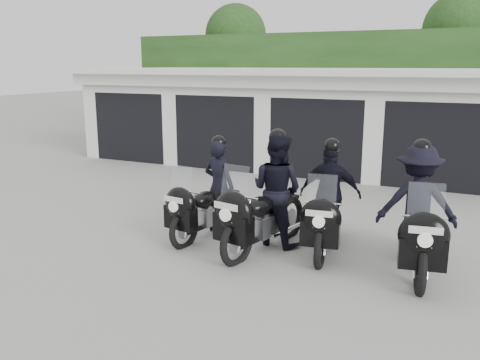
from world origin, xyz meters
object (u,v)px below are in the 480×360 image
at_px(police_bike_a, 209,196).
at_px(police_bike_d, 418,213).
at_px(police_bike_b, 270,197).
at_px(police_bike_c, 329,201).

xyz_separation_m(police_bike_a, police_bike_d, (3.61, 0.06, 0.13)).
xyz_separation_m(police_bike_b, police_bike_d, (2.38, 0.16, -0.01)).
bearing_deg(police_bike_d, police_bike_b, 173.11).
bearing_deg(police_bike_d, police_bike_c, 159.62).
relative_size(police_bike_b, police_bike_d, 1.02).
bearing_deg(police_bike_a, police_bike_d, 10.15).
height_order(police_bike_c, police_bike_d, police_bike_d).
bearing_deg(police_bike_b, police_bike_c, 36.06).
height_order(police_bike_b, police_bike_d, police_bike_b).
bearing_deg(police_bike_c, police_bike_d, -17.87).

